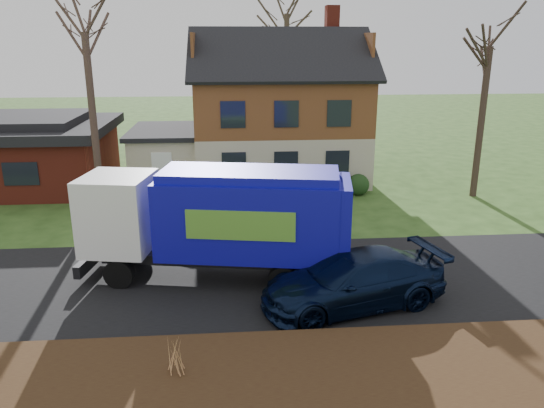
{
  "coord_description": "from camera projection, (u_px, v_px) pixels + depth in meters",
  "views": [
    {
      "loc": [
        -0.79,
        -15.53,
        7.42
      ],
      "look_at": [
        0.67,
        2.5,
        1.83
      ],
      "focal_mm": 35.0,
      "sensor_mm": 36.0,
      "label": 1
    }
  ],
  "objects": [
    {
      "name": "road",
      "position": [
        258.0,
        281.0,
        17.04
      ],
      "size": [
        80.0,
        7.0,
        0.02
      ],
      "primitive_type": "cube",
      "color": "black",
      "rests_on": "ground"
    },
    {
      "name": "tree_front_west",
      "position": [
        82.0,
        3.0,
        22.15
      ],
      "size": [
        3.64,
        3.64,
        10.8
      ],
      "color": "#453329",
      "rests_on": "ground"
    },
    {
      "name": "main_house",
      "position": [
        270.0,
        105.0,
        29.21
      ],
      "size": [
        12.95,
        8.95,
        9.26
      ],
      "color": "beige",
      "rests_on": "ground"
    },
    {
      "name": "tree_front_east",
      "position": [
        493.0,
        19.0,
        24.01
      ],
      "size": [
        3.69,
        3.69,
        10.25
      ],
      "color": "#3C2C24",
      "rests_on": "ground"
    },
    {
      "name": "grass_clump_mid",
      "position": [
        176.0,
        355.0,
        11.8
      ],
      "size": [
        0.3,
        0.25,
        0.84
      ],
      "color": "tan",
      "rests_on": "mulch_verge"
    },
    {
      "name": "navy_wagon",
      "position": [
        353.0,
        280.0,
        15.3
      ],
      "size": [
        5.84,
        3.54,
        1.58
      ],
      "primitive_type": "imported",
      "rotation": [
        0.0,
        0.0,
        -1.31
      ],
      "color": "black",
      "rests_on": "ground"
    },
    {
      "name": "ranch_house",
      "position": [
        17.0,
        152.0,
        27.96
      ],
      "size": [
        9.8,
        8.2,
        3.7
      ],
      "color": "maroon",
      "rests_on": "ground"
    },
    {
      "name": "silver_sedan",
      "position": [
        215.0,
        215.0,
        21.32
      ],
      "size": [
        4.53,
        2.14,
        1.43
      ],
      "primitive_type": "imported",
      "rotation": [
        0.0,
        0.0,
        1.42
      ],
      "color": "#B7B9BF",
      "rests_on": "ground"
    },
    {
      "name": "garbage_truck",
      "position": [
        222.0,
        217.0,
        16.65
      ],
      "size": [
        8.78,
        3.72,
        3.65
      ],
      "rotation": [
        0.0,
        0.0,
        -0.17
      ],
      "color": "black",
      "rests_on": "ground"
    },
    {
      "name": "mulch_verge",
      "position": [
        270.0,
        377.0,
        11.95
      ],
      "size": [
        80.0,
        3.5,
        0.3
      ],
      "primitive_type": "cube",
      "color": "black",
      "rests_on": "ground"
    },
    {
      "name": "ground",
      "position": [
        258.0,
        282.0,
        17.04
      ],
      "size": [
        120.0,
        120.0,
        0.0
      ],
      "primitive_type": "plane",
      "color": "#284517",
      "rests_on": "ground"
    }
  ]
}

